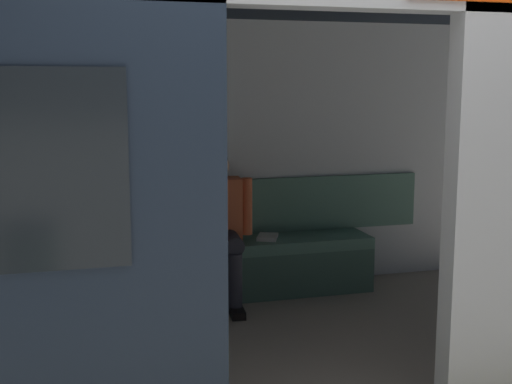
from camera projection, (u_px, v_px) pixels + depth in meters
The scene contains 6 objects.
train_car at pixel (249, 108), 4.03m from camera, with size 6.40×2.80×2.28m.
bench_seat at pixel (224, 256), 5.23m from camera, with size 2.40×0.44×0.45m.
person_seated at pixel (218, 216), 5.11m from camera, with size 0.55×0.70×1.18m.
handbag at pixel (165, 233), 5.15m from camera, with size 0.26×0.15×0.17m.
book at pixel (268, 237), 5.34m from camera, with size 0.15×0.22×0.03m, color silver.
grab_pole_door at pixel (217, 209), 3.20m from camera, with size 0.04×0.04×2.14m, color silver.
Camera 1 is at (1.13, 2.68, 1.65)m, focal length 47.39 mm.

